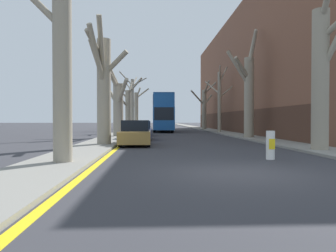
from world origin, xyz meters
TOP-DOWN VIEW (x-y plane):
  - ground_plane at (0.00, 0.00)m, footprint 300.00×300.00m
  - sidewalk_left at (-5.78, 50.00)m, footprint 2.37×120.00m
  - sidewalk_right at (5.78, 50.00)m, footprint 2.37×120.00m
  - building_facade_right at (11.96, 31.43)m, footprint 10.08×46.38m
  - kerb_line_stripe at (-4.42, 50.00)m, footprint 0.24×120.00m
  - street_tree_left_0 at (-5.64, 1.96)m, footprint 2.74×2.68m
  - street_tree_left_1 at (-5.37, 9.97)m, footprint 2.31×2.72m
  - street_tree_left_2 at (-5.61, 19.69)m, footprint 3.13×4.63m
  - street_tree_left_3 at (-5.27, 28.47)m, footprint 3.11×3.52m
  - street_tree_left_4 at (-5.40, 37.71)m, footprint 4.07×3.11m
  - street_tree_left_5 at (-5.33, 47.49)m, footprint 4.61×3.83m
  - street_tree_right_0 at (5.57, 5.90)m, footprint 1.47×1.86m
  - street_tree_right_1 at (5.36, 17.06)m, footprint 3.16×3.04m
  - street_tree_right_2 at (5.41, 28.83)m, footprint 3.78×3.56m
  - street_tree_right_3 at (5.33, 39.62)m, footprint 4.19×4.16m
  - double_decker_bus at (-1.19, 32.97)m, footprint 2.50×10.99m
  - parked_car_0 at (-3.52, 10.46)m, footprint 1.82×4.09m
  - parked_car_1 at (-3.52, 15.97)m, footprint 1.86×4.46m
  - parked_car_2 at (-3.52, 22.45)m, footprint 1.85×4.40m
  - traffic_bollard at (2.11, 3.18)m, footprint 0.34×0.35m

SIDE VIEW (x-z plane):
  - ground_plane at x=0.00m, z-range 0.00..0.00m
  - kerb_line_stripe at x=-4.42m, z-range 0.00..0.01m
  - sidewalk_left at x=-5.78m, z-range 0.00..0.12m
  - sidewalk_right at x=5.78m, z-range 0.00..0.12m
  - traffic_bollard at x=2.11m, z-range 0.00..1.12m
  - parked_car_2 at x=-3.52m, z-range -0.04..1.34m
  - parked_car_1 at x=-3.52m, z-range -0.04..1.42m
  - parked_car_0 at x=-3.52m, z-range -0.05..1.47m
  - double_decker_bus at x=-1.19m, z-range 0.30..4.97m
  - street_tree_left_3 at x=-5.27m, z-range -0.36..6.01m
  - street_tree_left_2 at x=-5.61m, z-range -0.80..6.78m
  - street_tree_right_3 at x=5.33m, z-range -0.14..7.18m
  - street_tree_left_1 at x=-5.37m, z-range -0.01..7.21m
  - street_tree_left_5 at x=-5.33m, z-range 0.07..7.18m
  - street_tree_left_0 at x=-5.64m, z-range -0.60..7.86m
  - street_tree_right_0 at x=5.57m, z-range -0.18..7.53m
  - street_tree_right_1 at x=5.36m, z-range -0.75..8.58m
  - street_tree_right_2 at x=5.41m, z-range 0.02..7.84m
  - street_tree_left_4 at x=-5.40m, z-range 0.00..8.39m
  - building_facade_right at x=11.96m, z-range -0.01..14.08m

